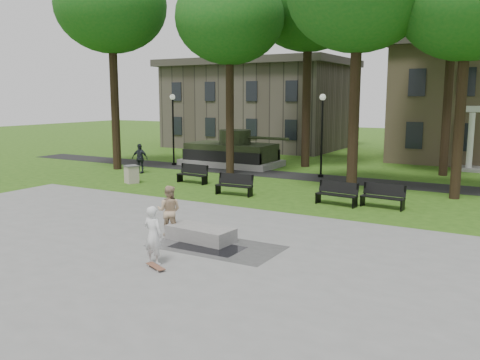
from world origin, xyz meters
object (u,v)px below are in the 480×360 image
object	(u,v)px
park_bench_0	(193,173)
trash_bin	(132,174)
concrete_block	(201,234)
friend_watching	(169,211)
skateboarder	(153,235)

from	to	relation	value
park_bench_0	trash_bin	bearing A→B (deg)	-145.88
concrete_block	park_bench_0	distance (m)	11.13
friend_watching	park_bench_0	bearing A→B (deg)	-79.69
skateboarder	friend_watching	distance (m)	2.94
concrete_block	friend_watching	size ratio (longest dim) A/B	1.31
skateboarder	friend_watching	world-z (taller)	friend_watching
skateboarder	trash_bin	world-z (taller)	skateboarder
friend_watching	skateboarder	bearing A→B (deg)	98.69
concrete_block	trash_bin	distance (m)	11.94
skateboarder	park_bench_0	xyz separation A→B (m)	(-6.76, 11.55, -0.32)
park_bench_0	concrete_block	bearing A→B (deg)	-49.57
friend_watching	trash_bin	bearing A→B (deg)	-62.30
concrete_block	friend_watching	world-z (taller)	friend_watching
concrete_block	friend_watching	bearing A→B (deg)	-179.40
concrete_block	trash_bin	bearing A→B (deg)	142.11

